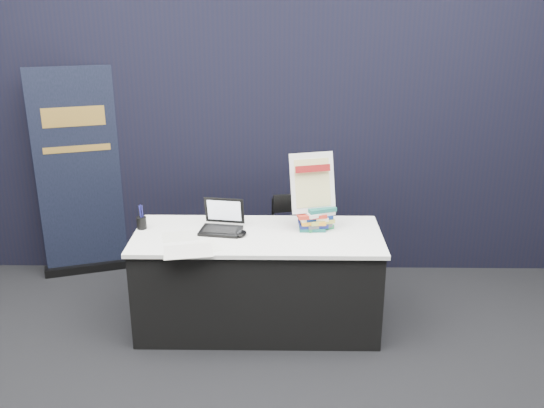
{
  "coord_description": "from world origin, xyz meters",
  "views": [
    {
      "loc": [
        0.16,
        -3.5,
        2.44
      ],
      "look_at": [
        0.1,
        0.55,
        0.98
      ],
      "focal_mm": 40.0,
      "sensor_mm": 36.0,
      "label": 1
    }
  ],
  "objects": [
    {
      "name": "pen_cup",
      "position": [
        -0.86,
        0.64,
        0.8
      ],
      "size": [
        0.09,
        0.09,
        0.09
      ],
      "primitive_type": "cylinder",
      "rotation": [
        0.0,
        0.0,
        0.35
      ],
      "color": "black",
      "rests_on": "display_table"
    },
    {
      "name": "mouse",
      "position": [
        -0.11,
        0.51,
        0.77
      ],
      "size": [
        0.1,
        0.13,
        0.04
      ],
      "primitive_type": "ellipsoid",
      "rotation": [
        0.0,
        0.0,
        -0.26
      ],
      "color": "black",
      "rests_on": "display_table"
    },
    {
      "name": "laptop",
      "position": [
        -0.27,
        0.62,
        0.8
      ],
      "size": [
        0.32,
        0.28,
        0.23
      ],
      "rotation": [
        0.0,
        0.0,
        -0.15
      ],
      "color": "black",
      "rests_on": "display_table"
    },
    {
      "name": "stacking_chair",
      "position": [
        0.29,
        1.0,
        0.47
      ],
      "size": [
        0.45,
        0.46,
        0.85
      ],
      "rotation": [
        0.0,
        0.0,
        0.2
      ],
      "color": "black",
      "rests_on": "floor"
    },
    {
      "name": "book_stack_short",
      "position": [
        0.44,
        0.67,
        0.84
      ],
      "size": [
        0.24,
        0.22,
        0.17
      ],
      "rotation": [
        0.0,
        0.0,
        0.39
      ],
      "color": "#22824A",
      "rests_on": "display_table"
    },
    {
      "name": "pullup_banner",
      "position": [
        -1.56,
        1.47,
        0.81
      ],
      "size": [
        0.77,
        0.33,
        1.83
      ],
      "rotation": [
        0.0,
        0.0,
        0.31
      ],
      "color": "black",
      "rests_on": "floor"
    },
    {
      "name": "wall_back",
      "position": [
        0.0,
        4.0,
        1.75
      ],
      "size": [
        8.0,
        0.02,
        3.5
      ],
      "primitive_type": "cube",
      "color": "beige",
      "rests_on": "floor"
    },
    {
      "name": "brochure_mid",
      "position": [
        -0.46,
        0.23,
        0.75
      ],
      "size": [
        0.37,
        0.29,
        0.0
      ],
      "primitive_type": "cube",
      "rotation": [
        0.0,
        0.0,
        0.18
      ],
      "color": "silver",
      "rests_on": "display_table"
    },
    {
      "name": "brochure_left",
      "position": [
        -0.55,
        0.5,
        0.75
      ],
      "size": [
        0.29,
        0.24,
        0.0
      ],
      "primitive_type": "cube",
      "rotation": [
        0.0,
        0.0,
        0.22
      ],
      "color": "silver",
      "rests_on": "display_table"
    },
    {
      "name": "brochure_right",
      "position": [
        -0.39,
        0.29,
        0.75
      ],
      "size": [
        0.35,
        0.31,
        0.0
      ],
      "primitive_type": "cube",
      "rotation": [
        0.0,
        0.0,
        0.48
      ],
      "color": "white",
      "rests_on": "display_table"
    },
    {
      "name": "drape_partition",
      "position": [
        0.0,
        1.6,
        1.2
      ],
      "size": [
        6.0,
        0.08,
        2.4
      ],
      "primitive_type": "cube",
      "color": "black",
      "rests_on": "floor"
    },
    {
      "name": "info_sign",
      "position": [
        0.4,
        0.68,
        1.1
      ],
      "size": [
        0.35,
        0.21,
        0.45
      ],
      "rotation": [
        0.0,
        0.0,
        0.26
      ],
      "color": "black",
      "rests_on": "book_stack_tall"
    },
    {
      "name": "display_table",
      "position": [
        0.0,
        0.55,
        0.38
      ],
      "size": [
        1.8,
        0.75,
        0.75
      ],
      "color": "black",
      "rests_on": "floor"
    },
    {
      "name": "floor",
      "position": [
        0.0,
        0.0,
        0.0
      ],
      "size": [
        8.0,
        8.0,
        0.0
      ],
      "primitive_type": "plane",
      "color": "black",
      "rests_on": "ground"
    },
    {
      "name": "book_stack_tall",
      "position": [
        0.4,
        0.65,
        0.82
      ],
      "size": [
        0.21,
        0.17,
        0.13
      ],
      "rotation": [
        0.0,
        0.0,
        0.12
      ],
      "color": "#185D56",
      "rests_on": "display_table"
    }
  ]
}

